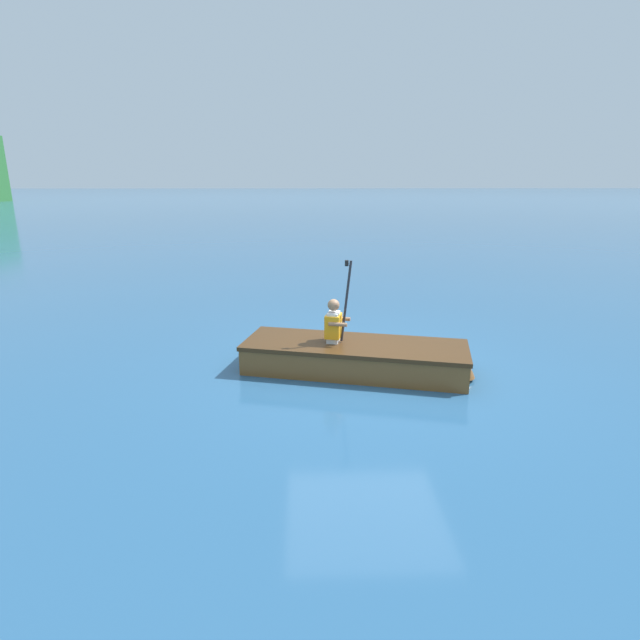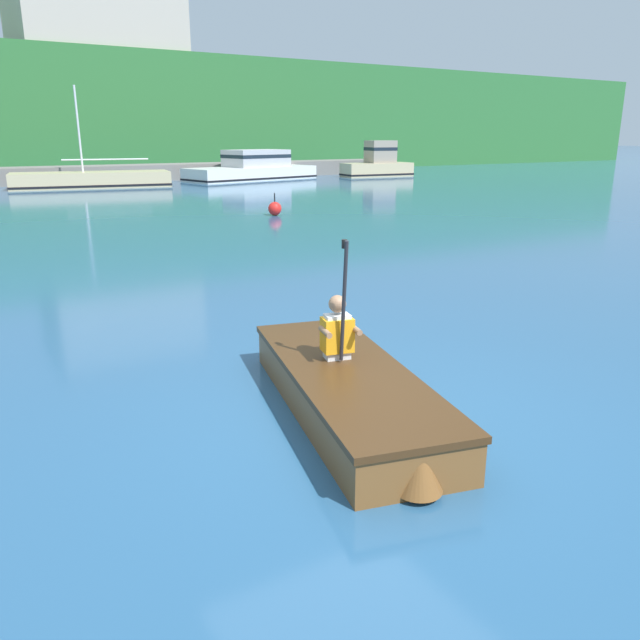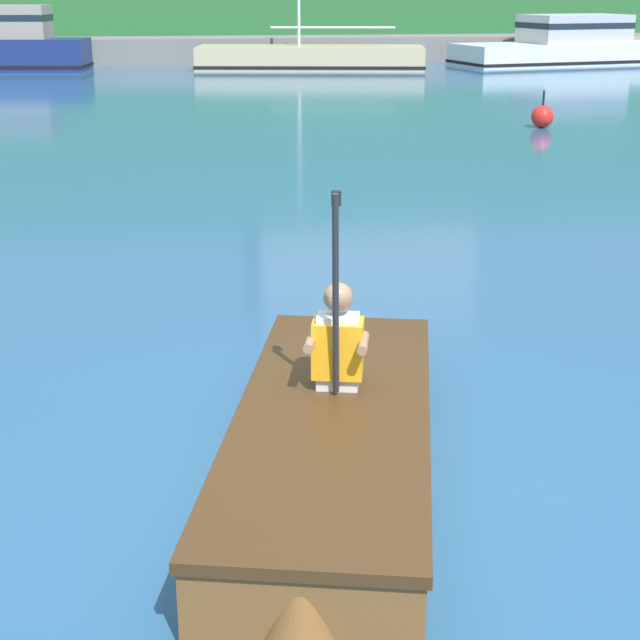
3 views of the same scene
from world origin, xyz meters
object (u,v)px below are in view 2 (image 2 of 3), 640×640
Objects in this scene: moored_boat_dock_center_far at (378,164)px; channel_buoy at (275,209)px; rowboat_foreground at (349,389)px; person_paddler at (338,330)px; moored_boat_dock_west_inner at (92,180)px; moored_boat_dock_west_end at (253,168)px.

moored_boat_dock_center_far is 6.57× the size of channel_buoy.
person_paddler reaches higher than rowboat_foreground.
person_paddler is (-3.75, -28.62, 0.35)m from moored_boat_dock_west_inner.
rowboat_foreground is 15.27m from channel_buoy.
moored_boat_dock_center_far is at bearing -9.98° from moored_boat_dock_west_end.
moored_boat_dock_west_inner is at bearing -173.72° from moored_boat_dock_west_end.
moored_boat_dock_west_inner is (-9.46, -1.04, -0.28)m from moored_boat_dock_west_end.
moored_boat_dock_west_end is 9.52m from moored_boat_dock_west_inner.
moored_boat_dock_center_far is 35.39m from person_paddler.
moored_boat_dock_west_inner is 15.31m from channel_buoy.
rowboat_foreground is at bearing -126.86° from moored_boat_dock_center_far.
moored_boat_dock_west_inner reaches higher than person_paddler.
moored_boat_dock_west_end is 2.50× the size of rowboat_foreground.
moored_boat_dock_west_end is 8.25m from moored_boat_dock_center_far.
moored_boat_dock_west_inner reaches higher than channel_buoy.
person_paddler is at bearing 76.08° from rowboat_foreground.
moored_boat_dock_west_end is 32.47m from person_paddler.
rowboat_foreground is 0.58m from person_paddler.
person_paddler is (-13.21, -29.66, 0.07)m from moored_boat_dock_west_end.
channel_buoy is at bearing 64.99° from person_paddler.
moored_boat_dock_west_end is at bearing 6.28° from moored_boat_dock_west_inner.
moored_boat_dock_center_far is at bearing 53.14° from rowboat_foreground.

